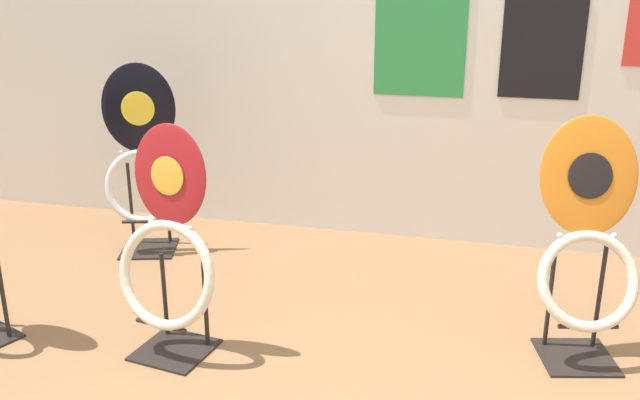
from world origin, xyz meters
The scene contains 3 objects.
toilet_seat_display_crimson_swirl centered at (-0.95, 0.63, 0.43)m, with size 0.45×0.32×0.92m.
toilet_seat_display_orange_sun centered at (0.60, 0.97, 0.45)m, with size 0.44×0.38×0.95m.
toilet_seat_display_jazz_black centered at (-1.53, 1.55, 0.50)m, with size 0.41×0.35×1.00m.
Camera 1 is at (0.21, -1.67, 1.51)m, focal length 40.00 mm.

